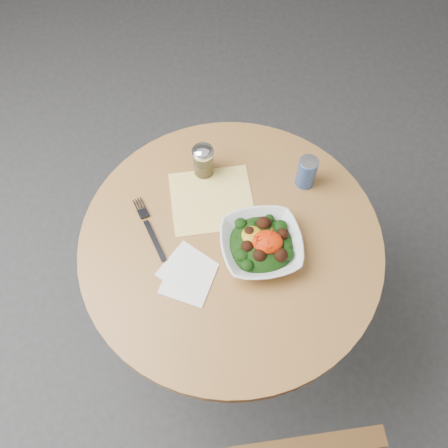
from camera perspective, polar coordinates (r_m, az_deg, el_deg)
ground at (r=2.16m, az=0.55°, el=-10.91°), size 6.00×6.00×0.00m
table at (r=1.65m, az=0.71°, el=-5.03°), size 0.90×0.90×0.75m
cloth_napkin at (r=1.54m, az=-1.40°, el=2.78°), size 0.28×0.27×0.00m
paper_napkins at (r=1.43m, az=-4.17°, el=-5.78°), size 0.18×0.21×0.00m
salad_bowl at (r=1.43m, az=4.26°, el=-2.35°), size 0.27×0.27×0.09m
fork at (r=1.50m, az=-8.59°, el=-0.30°), size 0.12×0.22×0.00m
spice_shaker at (r=1.55m, az=-2.39°, el=7.26°), size 0.07×0.07×0.12m
beverage_can at (r=1.55m, az=9.43°, el=5.88°), size 0.06×0.06×0.11m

